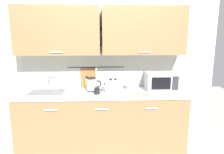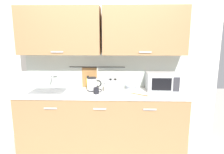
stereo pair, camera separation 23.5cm
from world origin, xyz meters
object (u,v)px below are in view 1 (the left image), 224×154
at_px(dish_soap_bottle, 87,83).
at_px(electric_kettle, 92,85).
at_px(toaster, 113,86).
at_px(microwave, 160,81).
at_px(mixing_bowl, 130,86).
at_px(mug_by_kettle, 97,91).
at_px(wooden_spoon, 142,94).
at_px(mug_near_sink, 81,92).

bearing_deg(dish_soap_bottle, electric_kettle, -62.19).
bearing_deg(toaster, dish_soap_bottle, 150.85).
bearing_deg(microwave, toaster, -171.74).
height_order(mixing_bowl, mug_by_kettle, mug_by_kettle).
bearing_deg(toaster, wooden_spoon, -22.83).
bearing_deg(wooden_spoon, toaster, 157.17).
relative_size(microwave, mixing_bowl, 2.15).
xyz_separation_m(dish_soap_bottle, mug_by_kettle, (0.17, -0.34, -0.04)).
xyz_separation_m(dish_soap_bottle, mug_near_sink, (-0.05, -0.42, -0.04)).
xyz_separation_m(mug_near_sink, wooden_spoon, (0.87, 0.02, -0.04)).
distance_m(electric_kettle, toaster, 0.32).
bearing_deg(mug_near_sink, microwave, 13.90).
relative_size(electric_kettle, mug_near_sink, 1.89).
relative_size(electric_kettle, mug_by_kettle, 1.89).
bearing_deg(mixing_bowl, electric_kettle, -171.46).
distance_m(microwave, dish_soap_bottle, 1.16).
xyz_separation_m(microwave, mixing_bowl, (-0.47, 0.04, -0.09)).
bearing_deg(mug_near_sink, mixing_bowl, 24.43).
xyz_separation_m(microwave, dish_soap_bottle, (-1.15, 0.12, -0.05)).
xyz_separation_m(electric_kettle, mixing_bowl, (0.60, 0.09, -0.06)).
xyz_separation_m(electric_kettle, mug_by_kettle, (0.08, -0.17, -0.05)).
height_order(toaster, wooden_spoon, toaster).
bearing_deg(mug_near_sink, mug_by_kettle, 18.11).
relative_size(mug_near_sink, mug_by_kettle, 1.00).
bearing_deg(electric_kettle, mixing_bowl, 8.54).
distance_m(mixing_bowl, toaster, 0.32).
xyz_separation_m(toaster, mug_by_kettle, (-0.24, -0.12, -0.05)).
bearing_deg(electric_kettle, mug_by_kettle, -65.12).
bearing_deg(wooden_spoon, mug_by_kettle, 175.01).
bearing_deg(mug_by_kettle, wooden_spoon, -4.99).
bearing_deg(microwave, mug_near_sink, -166.10).
relative_size(mug_by_kettle, wooden_spoon, 0.49).
relative_size(electric_kettle, mixing_bowl, 1.06).
relative_size(microwave, mug_near_sink, 3.83).
relative_size(mixing_bowl, toaster, 0.84).
bearing_deg(toaster, microwave, 8.26).
bearing_deg(electric_kettle, wooden_spoon, -17.50).
height_order(dish_soap_bottle, toaster, dish_soap_bottle).
distance_m(electric_kettle, mug_by_kettle, 0.20).
distance_m(mug_near_sink, toaster, 0.50).
bearing_deg(mug_by_kettle, toaster, 26.37).
xyz_separation_m(dish_soap_bottle, toaster, (0.41, -0.23, 0.01)).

